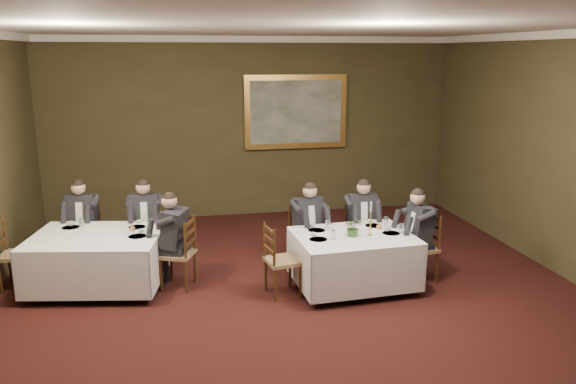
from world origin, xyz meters
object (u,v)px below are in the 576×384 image
object	(u,v)px
chair_sec_endright	(179,268)
painting	(296,112)
centerpiece	(353,226)
diner_sec_endright	(178,252)
table_second	(98,257)
diner_main_backleft	(307,237)
chair_main_backright	(360,246)
diner_sec_backright	(146,232)
chair_sec_endleft	(18,269)
chair_sec_backright	(147,246)
table_main	(353,257)
diner_main_backright	(361,232)
chair_main_backleft	(306,251)
chair_main_endright	(420,261)
chair_main_endleft	(282,275)
diner_sec_backleft	(84,233)
chair_sec_backleft	(86,247)
candlestick	(370,223)
diner_main_endright	(420,246)

from	to	relation	value
chair_sec_endright	painting	xyz separation A→B (m)	(2.37, 3.42, 1.77)
centerpiece	diner_sec_endright	bearing A→B (deg)	167.51
table_second	painting	xyz separation A→B (m)	(3.47, 3.22, 1.60)
diner_main_backleft	chair_main_backright	xyz separation A→B (m)	(0.86, 0.06, -0.23)
diner_sec_backright	chair_sec_endleft	world-z (taller)	diner_sec_backright
diner_main_backleft	diner_sec_endright	world-z (taller)	same
diner_sec_endright	chair_sec_backright	bearing A→B (deg)	46.00
table_main	diner_main_backright	bearing A→B (deg)	65.60
chair_main_backleft	chair_main_endright	size ratio (longest dim) A/B	1.00
painting	chair_main_backright	bearing A→B (deg)	-82.85
diner_sec_backright	painting	world-z (taller)	painting
painting	chair_sec_endright	bearing A→B (deg)	-124.80
chair_main_backright	chair_main_endleft	size ratio (longest dim) A/B	1.00
chair_main_backright	diner_sec_backleft	bearing A→B (deg)	-9.25
chair_main_backleft	chair_sec_endright	distance (m)	1.92
diner_main_backleft	chair_sec_endleft	world-z (taller)	diner_main_backleft
diner_sec_backleft	chair_sec_endleft	bearing A→B (deg)	54.20
diner_main_backright	chair_sec_backleft	bearing A→B (deg)	-9.57
diner_sec_endright	diner_sec_backleft	bearing A→B (deg)	71.52
diner_sec_backright	diner_main_backright	bearing A→B (deg)	171.55
chair_sec_backleft	diner_sec_backright	size ratio (longest dim) A/B	0.74
candlestick	painting	world-z (taller)	painting
diner_sec_backleft	diner_sec_backright	world-z (taller)	same
diner_main_backright	chair_sec_endleft	bearing A→B (deg)	1.10
diner_main_endright	painting	world-z (taller)	painting
chair_main_backright	painting	distance (m)	3.54
chair_main_endleft	centerpiece	xyz separation A→B (m)	(0.99, 0.02, 0.62)
chair_sec_endleft	painting	size ratio (longest dim) A/B	0.49
chair_main_endright	centerpiece	size ratio (longest dim) A/B	3.61
diner_main_endright	chair_main_backright	bearing A→B (deg)	32.31
painting	diner_sec_backright	bearing A→B (deg)	-139.63
diner_main_backleft	chair_main_endleft	distance (m)	1.03
table_second	diner_main_backright	xyz separation A→B (m)	(3.85, 0.17, 0.06)
table_second	painting	bearing A→B (deg)	42.86
chair_main_backleft	chair_sec_backleft	xyz separation A→B (m)	(-3.30, 0.85, 0.00)
chair_sec_backleft	diner_sec_endright	size ratio (longest dim) A/B	0.74
diner_main_endright	chair_sec_endright	size ratio (longest dim) A/B	1.35
chair_main_endleft	chair_main_endright	xyz separation A→B (m)	(2.03, 0.13, 0.00)
diner_sec_backleft	chair_sec_backright	world-z (taller)	diner_sec_backleft
diner_main_backleft	diner_sec_endright	distance (m)	1.93
chair_main_backright	centerpiece	size ratio (longest dim) A/B	3.61
chair_main_backleft	chair_main_endright	xyz separation A→B (m)	(1.50, -0.74, 0.00)
chair_main_backright	centerpiece	bearing A→B (deg)	66.75
chair_main_endleft	chair_sec_endright	xyz separation A→B (m)	(-1.36, 0.54, 0.00)
painting	chair_sec_endleft	bearing A→B (deg)	-146.46
chair_sec_backleft	diner_main_endright	bearing A→B (deg)	171.55
diner_main_backleft	candlestick	distance (m)	1.17
painting	table_second	bearing A→B (deg)	-137.14
chair_main_backright	chair_main_endleft	world-z (taller)	same
chair_main_backright	diner_main_endright	world-z (taller)	diner_main_endright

